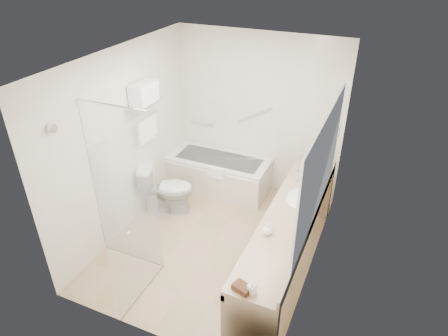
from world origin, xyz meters
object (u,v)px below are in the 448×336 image
at_px(toilet, 167,189).
at_px(amenity_basket, 242,288).
at_px(bathtub, 219,173).
at_px(water_bottle_left, 297,176).
at_px(vanity_counter, 289,230).

distance_m(toilet, amenity_basket, 2.62).
bearing_deg(amenity_basket, toilet, 136.78).
bearing_deg(bathtub, water_bottle_left, -25.06).
bearing_deg(bathtub, vanity_counter, -42.35).
bearing_deg(vanity_counter, water_bottle_left, 99.08).
relative_size(vanity_counter, amenity_basket, 15.78).
distance_m(toilet, water_bottle_left, 1.95).
distance_m(vanity_counter, water_bottle_left, 0.80).
xyz_separation_m(amenity_basket, water_bottle_left, (-0.02, 1.98, 0.06)).
xyz_separation_m(vanity_counter, toilet, (-1.97, 0.51, -0.26)).
height_order(bathtub, water_bottle_left, water_bottle_left).
bearing_deg(water_bottle_left, amenity_basket, -89.55).
relative_size(toilet, amenity_basket, 4.54).
bearing_deg(bathtub, amenity_basket, -61.68).
bearing_deg(water_bottle_left, bathtub, 154.94).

